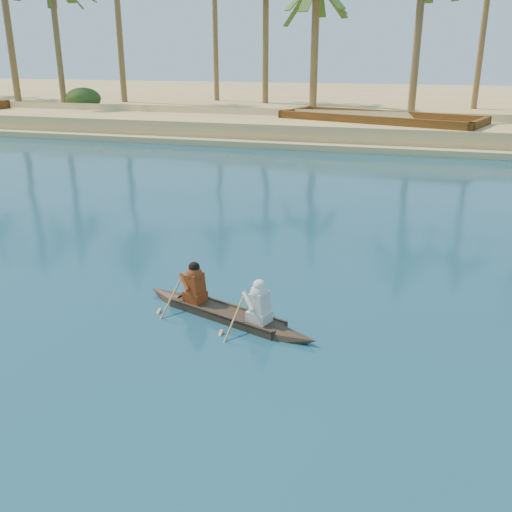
% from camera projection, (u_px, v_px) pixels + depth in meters
% --- Properties ---
extents(ground, '(160.00, 160.00, 0.00)m').
position_uv_depth(ground, '(176.00, 310.00, 12.62)').
color(ground, '#0B2F47').
rests_on(ground, ground).
extents(sandy_embankment, '(150.00, 51.00, 1.50)m').
position_uv_depth(sandy_embankment, '(376.00, 106.00, 54.78)').
color(sandy_embankment, '#D8C57A').
rests_on(sandy_embankment, ground).
extents(palm_grove, '(110.00, 14.00, 16.00)m').
position_uv_depth(palm_grove, '(368.00, 14.00, 41.53)').
color(palm_grove, '#35541D').
rests_on(palm_grove, ground).
extents(shrub_cluster, '(100.00, 6.00, 2.40)m').
position_uv_depth(shrub_cluster, '(356.00, 115.00, 40.66)').
color(shrub_cluster, '#294017').
rests_on(shrub_cluster, ground).
extents(canoe, '(4.45, 2.07, 1.24)m').
position_uv_depth(canoe, '(226.00, 307.00, 12.16)').
color(canoe, '#2F251A').
rests_on(canoe, ground).
extents(barge_mid, '(13.19, 7.71, 2.09)m').
position_uv_depth(barge_mid, '(379.00, 130.00, 36.22)').
color(barge_mid, brown).
rests_on(barge_mid, ground).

